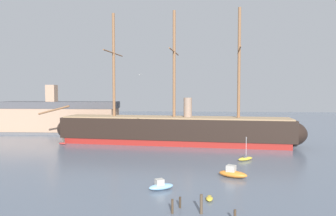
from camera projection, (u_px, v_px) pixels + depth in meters
The scene contains 14 objects.
tall_ship at pixel (174, 130), 86.08m from camera, with size 76.14×18.95×36.65m.
dinghy_foreground_right at pixel (209, 198), 41.42m from camera, with size 1.08×2.16×0.49m.
motorboat_near_centre at pixel (161, 186), 45.79m from camera, with size 4.16×3.26×1.62m.
motorboat_mid_right at pixel (233, 173), 52.45m from camera, with size 5.22×3.86×2.03m.
sailboat_alongside_stern at pixel (245, 159), 65.38m from camera, with size 3.83×3.13×5.01m.
dinghy_far_left at pixel (62, 143), 85.62m from camera, with size 2.43×1.57×0.53m.
dinghy_far_right at pixel (274, 147), 80.10m from camera, with size 2.23×1.15×0.51m.
dinghy_distant_centre at pixel (167, 140), 91.70m from camera, with size 1.47×2.18×0.47m.
mooring_piling_nearest at pixel (235, 216), 34.52m from camera, with size 0.30×0.30×1.34m, color #423323.
mooring_piling_left_pair at pixel (180, 202), 38.60m from camera, with size 0.28×0.28×1.40m, color #382B1E.
mooring_piling_right_pair at pixel (172, 206), 36.80m from camera, with size 0.28×0.28×1.73m, color #423323.
mooring_piling_midwater at pixel (201, 204), 36.71m from camera, with size 0.35×0.35×2.33m, color #4C3D2D.
dockside_warehouse_left at pixel (59, 117), 109.74m from camera, with size 44.29×13.07×16.94m.
seagull_in_flight at pixel (140, 75), 63.01m from camera, with size 0.90×1.20×0.14m.
Camera 1 is at (6.54, -28.98, 14.43)m, focal length 33.20 mm.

